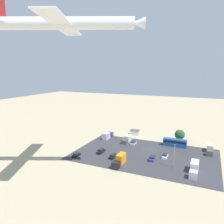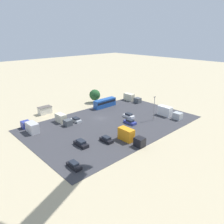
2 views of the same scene
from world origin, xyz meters
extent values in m
plane|color=tan|center=(0.00, 0.00, 0.00)|extent=(400.00, 400.00, 0.00)
cube|color=#38383D|center=(0.00, 6.42, 0.04)|extent=(56.23, 35.97, 0.08)
cube|color=silver|center=(12.18, -18.12, 1.33)|extent=(4.74, 2.65, 2.67)
cube|color=#59514C|center=(12.18, -18.12, 2.73)|extent=(4.98, 2.89, 0.12)
cube|color=#1E4C9E|center=(-9.76, -8.49, 1.77)|extent=(10.20, 2.60, 3.39)
cube|color=black|center=(-9.76, -8.49, 2.38)|extent=(9.79, 2.64, 0.95)
cube|color=black|center=(10.38, 15.05, 0.52)|extent=(1.81, 4.14, 0.89)
cube|color=#1E232D|center=(10.38, 15.05, 1.29)|extent=(1.52, 2.32, 0.65)
cube|color=black|center=(17.06, 12.14, 0.56)|extent=(1.98, 4.70, 0.95)
cube|color=#1E232D|center=(17.06, 12.14, 1.38)|extent=(1.66, 2.63, 0.70)
cube|color=#ADB2B7|center=(8.11, -3.34, 0.49)|extent=(1.98, 4.25, 0.81)
cube|color=#1E232D|center=(8.11, -3.34, 1.19)|extent=(1.67, 2.38, 0.59)
cube|color=navy|center=(-4.17, 10.77, 0.51)|extent=(1.99, 4.45, 0.86)
cube|color=#1E232D|center=(-4.17, 10.77, 1.25)|extent=(1.67, 2.49, 0.63)
cube|color=black|center=(24.27, 19.47, 0.50)|extent=(1.72, 4.16, 0.84)
cube|color=#1E232D|center=(24.27, 19.47, 1.23)|extent=(1.44, 2.33, 0.62)
cube|color=silver|center=(-8.19, 6.50, 0.52)|extent=(1.89, 4.29, 0.89)
cube|color=#1E232D|center=(-8.19, 6.50, 1.29)|extent=(1.59, 2.41, 0.65)
cube|color=#4C5156|center=(-24.18, -3.02, 1.17)|extent=(2.37, 2.71, 2.18)
cube|color=beige|center=(-24.18, -8.13, 1.64)|extent=(2.37, 4.81, 3.11)
cube|color=navy|center=(22.95, -10.09, 1.18)|extent=(2.59, 2.61, 2.20)
cube|color=#B2B2B7|center=(22.95, -5.17, 1.65)|extent=(2.59, 4.64, 3.15)
cube|color=black|center=(5.60, 23.18, 1.32)|extent=(2.32, 2.65, 2.49)
cube|color=orange|center=(5.60, 18.18, 1.86)|extent=(2.32, 4.70, 3.55)
cube|color=#ADB2B7|center=(-19.54, 19.64, 1.30)|extent=(2.49, 2.87, 2.44)
cube|color=white|center=(-19.54, 14.22, 1.83)|extent=(2.49, 5.11, 3.49)
cube|color=#4C5156|center=(12.10, -2.20, 1.09)|extent=(2.33, 2.33, 2.02)
cube|color=beige|center=(12.10, -6.61, 1.52)|extent=(2.33, 4.15, 2.89)
cylinder|color=brown|center=(-10.78, -16.27, 0.86)|extent=(0.36, 0.36, 1.72)
sphere|color=#235128|center=(-10.78, -16.27, 3.51)|extent=(4.77, 4.77, 4.77)
cylinder|color=gray|center=(-12.69, 14.15, 4.21)|extent=(0.20, 0.20, 8.25)
cube|color=#4C4C51|center=(-12.69, 14.15, 8.51)|extent=(0.90, 0.28, 0.20)
camera|label=1|loc=(-22.26, 88.43, 33.77)|focal=35.00mm
camera|label=2|loc=(47.12, 56.50, 29.04)|focal=35.00mm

